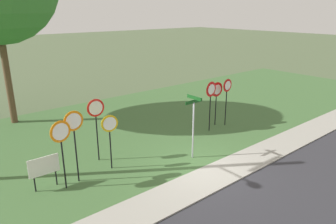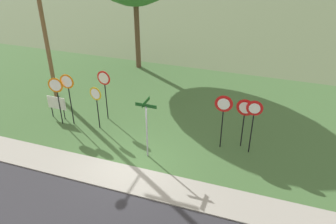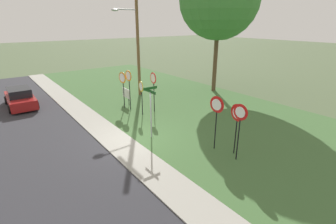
# 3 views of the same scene
# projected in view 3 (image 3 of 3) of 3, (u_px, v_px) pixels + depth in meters

# --- Properties ---
(ground_plane) EXTENTS (160.00, 160.00, 0.00)m
(ground_plane) POSITION_uv_depth(u_px,v_px,m) (133.00, 140.00, 13.34)
(ground_plane) COLOR #4C5B3D
(road_asphalt) EXTENTS (44.00, 6.40, 0.01)m
(road_asphalt) POSITION_uv_depth(u_px,v_px,m) (35.00, 170.00, 10.63)
(road_asphalt) COLOR #2D2D33
(road_asphalt) RESTS_ON ground_plane
(sidewalk_strip) EXTENTS (44.00, 1.60, 0.06)m
(sidewalk_strip) POSITION_uv_depth(u_px,v_px,m) (119.00, 143.00, 12.88)
(sidewalk_strip) COLOR #99968C
(sidewalk_strip) RESTS_ON ground_plane
(grass_median) EXTENTS (44.00, 12.00, 0.04)m
(grass_median) POSITION_uv_depth(u_px,v_px,m) (211.00, 116.00, 16.72)
(grass_median) COLOR #3D6033
(grass_median) RESTS_ON ground_plane
(stop_sign_near_left) EXTENTS (0.75, 0.10, 2.82)m
(stop_sign_near_left) POSITION_uv_depth(u_px,v_px,m) (129.00, 81.00, 17.15)
(stop_sign_near_left) COLOR black
(stop_sign_near_left) RESTS_ON grass_median
(stop_sign_near_right) EXTENTS (0.78, 0.15, 2.63)m
(stop_sign_near_right) POSITION_uv_depth(u_px,v_px,m) (123.00, 82.00, 17.52)
(stop_sign_near_right) COLOR black
(stop_sign_near_right) RESTS_ON grass_median
(stop_sign_far_left) EXTENTS (0.69, 0.14, 2.32)m
(stop_sign_far_left) POSITION_uv_depth(u_px,v_px,m) (141.00, 91.00, 16.22)
(stop_sign_far_left) COLOR black
(stop_sign_far_left) RESTS_ON grass_median
(stop_sign_far_center) EXTENTS (0.75, 0.11, 2.77)m
(stop_sign_far_center) POSITION_uv_depth(u_px,v_px,m) (153.00, 83.00, 16.71)
(stop_sign_far_center) COLOR black
(stop_sign_far_center) RESTS_ON grass_median
(yield_sign_near_left) EXTENTS (0.72, 0.11, 2.67)m
(yield_sign_near_left) POSITION_uv_depth(u_px,v_px,m) (240.00, 119.00, 10.66)
(yield_sign_near_left) COLOR black
(yield_sign_near_left) RESTS_ON grass_median
(yield_sign_near_right) EXTENTS (0.81, 0.12, 2.48)m
(yield_sign_near_right) POSITION_uv_depth(u_px,v_px,m) (237.00, 117.00, 11.23)
(yield_sign_near_right) COLOR black
(yield_sign_near_right) RESTS_ON grass_median
(yield_sign_far_left) EXTENTS (0.80, 0.12, 2.71)m
(yield_sign_far_left) POSITION_uv_depth(u_px,v_px,m) (216.00, 110.00, 11.62)
(yield_sign_far_left) COLOR black
(yield_sign_far_left) RESTS_ON grass_median
(street_name_post) EXTENTS (0.96, 0.82, 2.82)m
(street_name_post) POSITION_uv_depth(u_px,v_px,m) (151.00, 108.00, 12.99)
(street_name_post) COLOR #9EA0A8
(street_name_post) RESTS_ON grass_median
(utility_pole) EXTENTS (2.10, 2.24, 9.45)m
(utility_pole) POSITION_uv_depth(u_px,v_px,m) (136.00, 33.00, 19.65)
(utility_pole) COLOR brown
(utility_pole) RESTS_ON grass_median
(notice_board) EXTENTS (1.10, 0.06, 1.25)m
(notice_board) POSITION_uv_depth(u_px,v_px,m) (126.00, 94.00, 18.60)
(notice_board) COLOR black
(notice_board) RESTS_ON grass_median
(parked_hatchback_near) EXTENTS (4.17, 1.92, 1.39)m
(parked_hatchback_near) POSITION_uv_depth(u_px,v_px,m) (20.00, 98.00, 18.38)
(parked_hatchback_near) COLOR maroon
(parked_hatchback_near) RESTS_ON road_asphalt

